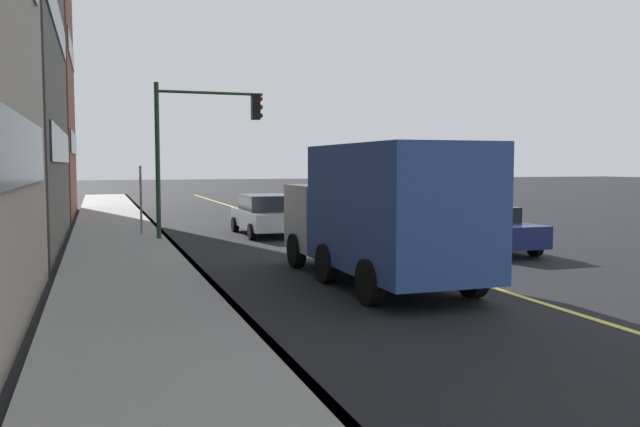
# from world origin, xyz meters

# --- Properties ---
(ground) EXTENTS (200.00, 200.00, 0.00)m
(ground) POSITION_xyz_m (0.00, 0.00, 0.00)
(ground) COLOR black
(sidewalk_slab) EXTENTS (80.00, 3.35, 0.15)m
(sidewalk_slab) POSITION_xyz_m (0.00, 7.46, 0.07)
(sidewalk_slab) COLOR gray
(sidewalk_slab) RESTS_ON ground
(curb_edge) EXTENTS (80.00, 0.16, 0.15)m
(curb_edge) POSITION_xyz_m (0.00, 5.87, 0.07)
(curb_edge) COLOR slate
(curb_edge) RESTS_ON ground
(lane_stripe_center) EXTENTS (80.00, 0.16, 0.01)m
(lane_stripe_center) POSITION_xyz_m (0.00, 0.00, 0.01)
(lane_stripe_center) COLOR #D8CC4C
(lane_stripe_center) RESTS_ON ground
(car_navy) EXTENTS (4.57, 1.92, 1.41)m
(car_navy) POSITION_xyz_m (-1.09, -3.17, 0.74)
(car_navy) COLOR navy
(car_navy) RESTS_ON ground
(car_silver) EXTENTS (4.58, 2.11, 1.55)m
(car_silver) POSITION_xyz_m (5.64, 2.01, 0.80)
(car_silver) COLOR #A8AAB2
(car_silver) RESTS_ON ground
(car_white) EXTENTS (3.83, 2.07, 1.61)m
(car_white) POSITION_xyz_m (7.62, -2.69, 0.82)
(car_white) COLOR silver
(car_white) RESTS_ON ground
(truck_blue) EXTENTS (7.18, 2.54, 3.14)m
(truck_blue) POSITION_xyz_m (-5.28, 2.13, 1.66)
(truck_blue) COLOR silver
(truck_blue) RESTS_ON ground
(traffic_light_mast) EXTENTS (0.28, 3.82, 5.52)m
(traffic_light_mast) POSITION_xyz_m (4.44, 4.73, 3.78)
(traffic_light_mast) COLOR #1E3823
(traffic_light_mast) RESTS_ON ground
(street_sign_post) EXTENTS (0.60, 0.08, 2.66)m
(street_sign_post) POSITION_xyz_m (5.81, 6.69, 1.57)
(street_sign_post) COLOR slate
(street_sign_post) RESTS_ON ground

